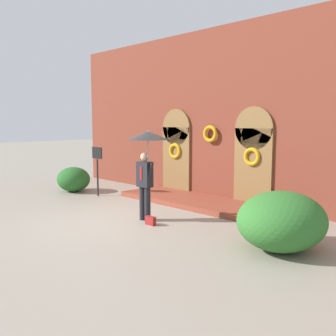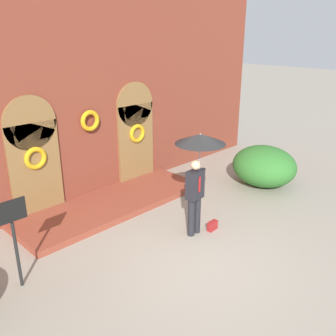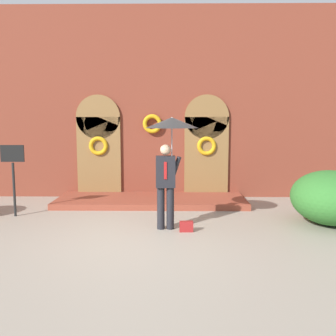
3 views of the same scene
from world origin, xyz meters
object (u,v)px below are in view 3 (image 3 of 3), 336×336
(person_with_umbrella, at_px, (170,139))
(shrub_right, at_px, (331,197))
(handbag, at_px, (186,226))
(sign_post, at_px, (13,168))

(person_with_umbrella, height_order, shrub_right, person_with_umbrella)
(handbag, relative_size, shrub_right, 0.14)
(person_with_umbrella, height_order, sign_post, person_with_umbrella)
(shrub_right, bearing_deg, sign_post, 175.40)
(person_with_umbrella, bearing_deg, handbag, -30.71)
(handbag, relative_size, sign_post, 0.16)
(person_with_umbrella, xyz_separation_m, shrub_right, (3.57, 0.44, -1.31))
(person_with_umbrella, xyz_separation_m, sign_post, (-3.75, 1.02, -0.75))
(person_with_umbrella, relative_size, sign_post, 1.37)
(sign_post, bearing_deg, person_with_umbrella, -15.29)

